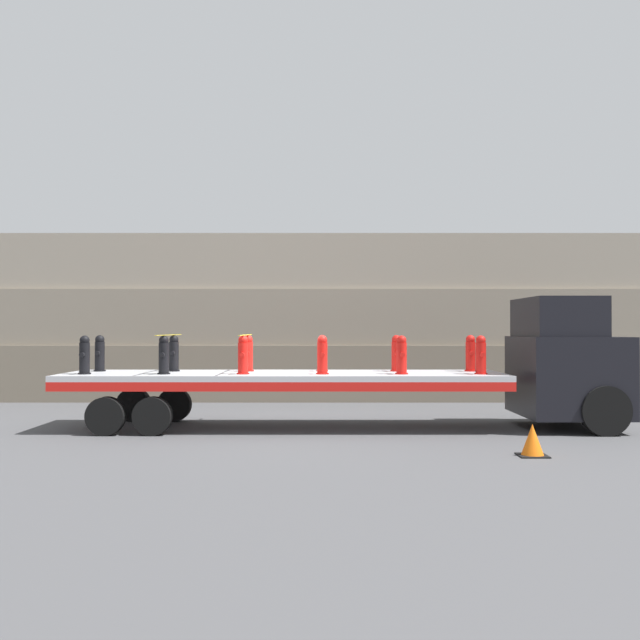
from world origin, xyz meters
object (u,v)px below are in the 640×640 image
fire_hydrant_red_near_2 (245,355)px  fire_hydrant_red_far_5 (472,354)px  fire_hydrant_black_far_1 (175,354)px  fire_hydrant_red_near_3 (324,355)px  truck_cab (571,363)px  traffic_cone (534,441)px  fire_hydrant_red_near_5 (482,355)px  fire_hydrant_red_near_4 (403,355)px  fire_hydrant_black_near_0 (86,355)px  fire_hydrant_black_far_0 (101,354)px  fire_hydrant_red_far_2 (249,354)px  fire_hydrant_red_far_4 (398,354)px  fire_hydrant_red_far_3 (324,354)px  fire_hydrant_black_near_1 (165,355)px  flatbed_trailer (259,382)px

fire_hydrant_red_near_2 → fire_hydrant_red_far_5: bearing=11.6°
fire_hydrant_black_far_1 → fire_hydrant_red_near_3: same height
truck_cab → traffic_cone: (-1.94, -3.65, -1.21)m
fire_hydrant_red_near_5 → fire_hydrant_red_far_5: same height
fire_hydrant_red_near_4 → fire_hydrant_black_near_0: bearing=180.0°
fire_hydrant_red_near_4 → traffic_cone: (1.99, -3.10, -1.41)m
fire_hydrant_black_far_0 → traffic_cone: bearing=-24.8°
fire_hydrant_red_far_2 → fire_hydrant_red_far_5: 5.31m
fire_hydrant_black_far_0 → fire_hydrant_red_far_5: size_ratio=1.00×
fire_hydrant_red_near_2 → fire_hydrant_red_far_4: size_ratio=1.00×
fire_hydrant_red_far_3 → fire_hydrant_red_far_4: (1.77, 0.00, 0.00)m
fire_hydrant_red_near_5 → traffic_cone: (0.22, -3.10, -1.41)m
fire_hydrant_black_far_0 → fire_hydrant_red_far_2: size_ratio=1.00×
fire_hydrant_black_near_1 → fire_hydrant_black_far_1: same height
truck_cab → fire_hydrant_black_near_1: 9.25m
fire_hydrant_black_far_0 → fire_hydrant_red_near_4: 7.16m
fire_hydrant_red_far_3 → fire_hydrant_red_far_5: bearing=0.0°
fire_hydrant_black_near_0 → fire_hydrant_red_near_3: size_ratio=1.00×
fire_hydrant_red_near_3 → fire_hydrant_red_near_4: bearing=0.0°
fire_hydrant_red_near_3 → fire_hydrant_red_far_3: same height
fire_hydrant_black_far_0 → traffic_cone: size_ratio=1.50×
fire_hydrant_black_near_0 → fire_hydrant_black_near_1: size_ratio=1.00×
truck_cab → fire_hydrant_red_far_4: truck_cab is taller
flatbed_trailer → fire_hydrant_red_near_5: fire_hydrant_red_near_5 is taller
fire_hydrant_red_far_2 → fire_hydrant_black_far_0: bearing=180.0°
traffic_cone → fire_hydrant_red_near_2: bearing=150.7°
fire_hydrant_red_near_2 → fire_hydrant_red_far_5: (5.31, 1.09, 0.00)m
fire_hydrant_red_near_3 → fire_hydrant_red_far_3: (0.00, 1.09, 0.00)m
fire_hydrant_black_near_1 → fire_hydrant_red_near_4: bearing=0.0°
fire_hydrant_black_far_0 → fire_hydrant_red_far_3: size_ratio=1.00×
fire_hydrant_red_far_5 → fire_hydrant_red_far_2: bearing=180.0°
truck_cab → fire_hydrant_red_near_5: bearing=-165.8°
fire_hydrant_red_near_4 → fire_hydrant_red_far_5: size_ratio=1.00×
fire_hydrant_black_far_1 → traffic_cone: 8.53m
fire_hydrant_red_far_2 → flatbed_trailer: bearing=-63.7°
fire_hydrant_red_far_3 → fire_hydrant_black_far_1: bearing=180.0°
fire_hydrant_black_near_1 → fire_hydrant_red_near_2: (1.77, 0.00, 0.00)m
fire_hydrant_red_far_3 → fire_hydrant_red_near_2: bearing=-148.3°
fire_hydrant_black_far_0 → fire_hydrant_red_near_4: (7.08, -1.09, 0.00)m
fire_hydrant_red_near_2 → fire_hydrant_red_far_2: size_ratio=1.00×
fire_hydrant_red_far_2 → fire_hydrant_red_near_4: same height
truck_cab → flatbed_trailer: (-7.20, 0.00, -0.44)m
fire_hydrant_red_near_2 → fire_hydrant_red_near_5: same height
fire_hydrant_red_far_2 → traffic_cone: bearing=-37.2°
fire_hydrant_red_far_3 → fire_hydrant_red_near_5: same height
fire_hydrant_red_near_4 → fire_hydrant_red_far_4: bearing=90.0°
fire_hydrant_black_far_1 → fire_hydrant_black_near_0: bearing=-148.3°
fire_hydrant_red_near_2 → fire_hydrant_red_near_3: size_ratio=1.00×
fire_hydrant_black_near_0 → fire_hydrant_red_near_3: bearing=0.0°
flatbed_trailer → fire_hydrant_red_far_5: bearing=6.2°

